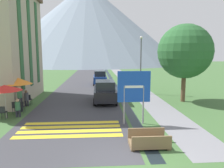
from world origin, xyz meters
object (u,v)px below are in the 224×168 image
(cafe_chair_near_left, at_px, (16,106))
(cafe_chair_nearest, at_px, (2,112))
(road_sign, at_px, (134,91))
(person_seated_far, at_px, (18,107))
(person_standing_terrace, at_px, (20,97))
(parked_car_far, at_px, (100,78))
(cafe_chair_near_right, at_px, (21,106))
(cafe_umbrella_front_red, at_px, (5,88))
(tree_by_path, at_px, (185,51))
(parked_car_near, at_px, (105,91))
(streetlamp, at_px, (141,60))
(cafe_umbrella_middle_orange, at_px, (17,81))
(cafe_chair_far_left, at_px, (29,99))
(footbridge, at_px, (149,141))
(person_seated_near, at_px, (26,97))

(cafe_chair_near_left, xyz_separation_m, cafe_chair_nearest, (-0.34, -1.26, 0.00))
(road_sign, height_order, person_seated_far, road_sign)
(person_seated_far, xyz_separation_m, person_standing_terrace, (-0.30, 1.33, 0.39))
(parked_car_far, distance_m, cafe_chair_near_right, 14.71)
(cafe_umbrella_front_red, bearing_deg, road_sign, -12.11)
(tree_by_path, bearing_deg, parked_car_far, 122.74)
(parked_car_near, height_order, streetlamp, streetlamp)
(parked_car_far, xyz_separation_m, cafe_umbrella_middle_orange, (-6.20, -12.30, 1.18))
(cafe_umbrella_front_red, bearing_deg, cafe_chair_near_left, 76.73)
(streetlamp, height_order, tree_by_path, tree_by_path)
(road_sign, relative_size, tree_by_path, 0.48)
(cafe_chair_far_left, bearing_deg, cafe_chair_near_right, -100.56)
(footbridge, relative_size, streetlamp, 0.30)
(parked_car_near, relative_size, tree_by_path, 0.62)
(cafe_chair_near_right, xyz_separation_m, cafe_umbrella_middle_orange, (-0.63, 1.31, 1.57))
(road_sign, distance_m, person_seated_near, 9.03)
(person_standing_terrace, xyz_separation_m, person_seated_near, (-0.06, 1.60, -0.37))
(cafe_chair_far_left, bearing_deg, footbridge, -62.75)
(cafe_chair_near_right, relative_size, cafe_umbrella_middle_orange, 0.36)
(parked_car_near, relative_size, cafe_chair_nearest, 4.74)
(cafe_chair_near_right, height_order, person_standing_terrace, person_standing_terrace)
(parked_car_far, relative_size, streetlamp, 0.70)
(parked_car_far, relative_size, cafe_chair_far_left, 4.69)
(cafe_umbrella_front_red, bearing_deg, tree_by_path, 17.08)
(cafe_chair_far_left, distance_m, person_standing_terrace, 2.01)
(cafe_chair_far_left, relative_size, cafe_umbrella_front_red, 0.40)
(parked_car_far, bearing_deg, cafe_chair_near_right, -112.26)
(road_sign, relative_size, parked_car_near, 0.76)
(cafe_umbrella_front_red, bearing_deg, streetlamp, 38.12)
(cafe_chair_nearest, relative_size, cafe_umbrella_front_red, 0.40)
(road_sign, relative_size, cafe_chair_near_left, 3.61)
(cafe_chair_far_left, height_order, streetlamp, streetlamp)
(streetlamp, bearing_deg, person_seated_far, -140.86)
(cafe_chair_near_right, bearing_deg, person_standing_terrace, 124.21)
(parked_car_near, bearing_deg, tree_by_path, -1.22)
(cafe_chair_near_right, distance_m, cafe_umbrella_middle_orange, 2.14)
(tree_by_path, bearing_deg, cafe_chair_near_left, -166.69)
(cafe_chair_nearest, height_order, cafe_umbrella_front_red, cafe_umbrella_front_red)
(parked_car_far, height_order, person_seated_near, parked_car_far)
(parked_car_near, bearing_deg, person_standing_terrace, -156.84)
(cafe_chair_near_right, bearing_deg, cafe_umbrella_front_red, -104.56)
(cafe_chair_nearest, bearing_deg, person_seated_near, 93.90)
(footbridge, distance_m, cafe_chair_near_left, 9.62)
(cafe_umbrella_front_red, bearing_deg, footbridge, -30.81)
(footbridge, distance_m, cafe_chair_near_right, 9.45)
(cafe_umbrella_front_red, bearing_deg, person_seated_far, 19.34)
(cafe_chair_nearest, relative_size, tree_by_path, 0.13)
(cafe_chair_near_right, bearing_deg, cafe_umbrella_middle_orange, 127.16)
(footbridge, bearing_deg, person_seated_near, 134.23)
(road_sign, bearing_deg, person_standing_terrace, 156.60)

